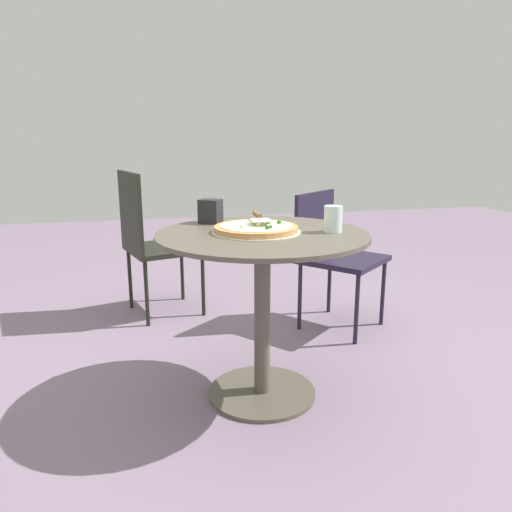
{
  "coord_description": "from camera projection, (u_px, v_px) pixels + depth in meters",
  "views": [
    {
      "loc": [
        0.49,
        1.91,
        1.12
      ],
      "look_at": [
        0.02,
        -0.02,
        0.64
      ],
      "focal_mm": 34.12,
      "sensor_mm": 36.0,
      "label": 1
    }
  ],
  "objects": [
    {
      "name": "ground_plane",
      "position": [
        262.0,
        394.0,
        2.18
      ],
      "size": [
        10.0,
        10.0,
        0.0
      ],
      "primitive_type": "plane",
      "color": "slate"
    },
    {
      "name": "drinking_cup",
      "position": [
        333.0,
        219.0,
        2.01
      ],
      "size": [
        0.08,
        0.08,
        0.11
      ],
      "primitive_type": "cylinder",
      "color": "white",
      "rests_on": "patio_table"
    },
    {
      "name": "pizza_on_tray",
      "position": [
        256.0,
        229.0,
        2.01
      ],
      "size": [
        0.37,
        0.37,
        0.05
      ],
      "color": "silver",
      "rests_on": "patio_table"
    },
    {
      "name": "napkin_dispenser",
      "position": [
        210.0,
        211.0,
        2.22
      ],
      "size": [
        0.12,
        0.12,
        0.11
      ],
      "primitive_type": "cube",
      "rotation": [
        0.0,
        0.0,
        5.7
      ],
      "color": "#242427",
      "rests_on": "patio_table"
    },
    {
      "name": "patio_chair_far",
      "position": [
        150.0,
        236.0,
        3.05
      ],
      "size": [
        0.53,
        0.53,
        0.92
      ],
      "color": "black",
      "rests_on": "ground"
    },
    {
      "name": "patio_chair_corner",
      "position": [
        332.0,
        249.0,
        2.89
      ],
      "size": [
        0.6,
        0.6,
        0.8
      ],
      "color": "#231B32",
      "rests_on": "ground"
    },
    {
      "name": "patio_table",
      "position": [
        262.0,
        280.0,
        2.06
      ],
      "size": [
        0.88,
        0.88,
        0.74
      ],
      "color": "#564F43",
      "rests_on": "ground"
    },
    {
      "name": "pizza_server",
      "position": [
        259.0,
        217.0,
        2.07
      ],
      "size": [
        0.08,
        0.21,
        0.02
      ],
      "color": "silver",
      "rests_on": "pizza_on_tray"
    }
  ]
}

